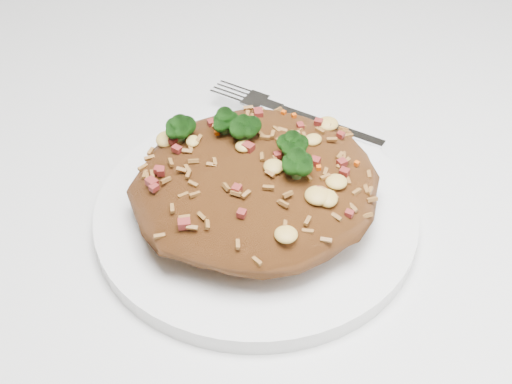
% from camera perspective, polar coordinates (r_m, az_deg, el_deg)
% --- Properties ---
extents(dining_table, '(1.20, 0.80, 0.75)m').
position_cam_1_polar(dining_table, '(0.64, 2.02, -4.09)').
color(dining_table, silver).
rests_on(dining_table, ground).
extents(plate, '(0.24, 0.24, 0.01)m').
position_cam_1_polar(plate, '(0.53, -0.00, -1.73)').
color(plate, white).
rests_on(plate, dining_table).
extents(fried_rice, '(0.18, 0.17, 0.07)m').
position_cam_1_polar(fried_rice, '(0.51, -0.02, 1.28)').
color(fried_rice, brown).
rests_on(fried_rice, plate).
extents(fork, '(0.12, 0.13, 0.00)m').
position_cam_1_polar(fork, '(0.61, 3.83, 6.02)').
color(fork, silver).
rests_on(fork, plate).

